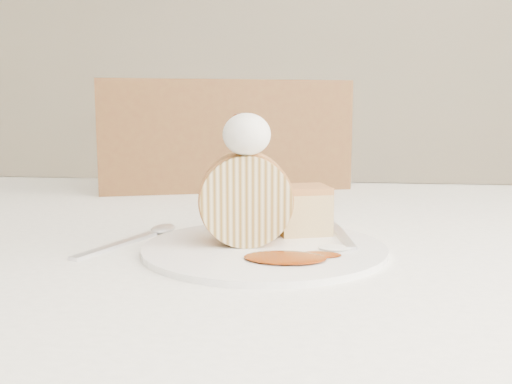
# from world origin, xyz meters

# --- Properties ---
(table) EXTENTS (1.40, 0.90, 0.75)m
(table) POSITION_xyz_m (0.00, 0.20, 0.66)
(table) COLOR white
(table) RESTS_ON ground
(chair_far) EXTENTS (0.57, 0.57, 0.95)m
(chair_far) POSITION_xyz_m (-0.18, 0.60, 0.54)
(chair_far) COLOR brown
(chair_far) RESTS_ON ground
(plate) EXTENTS (0.32, 0.32, 0.01)m
(plate) POSITION_xyz_m (-0.03, 0.07, 0.75)
(plate) COLOR white
(plate) RESTS_ON table
(roulade_slice) EXTENTS (0.10, 0.07, 0.09)m
(roulade_slice) POSITION_xyz_m (-0.05, 0.08, 0.80)
(roulade_slice) COLOR beige
(roulade_slice) RESTS_ON plate
(cake_chunk) EXTENTS (0.07, 0.07, 0.05)m
(cake_chunk) POSITION_xyz_m (0.00, 0.14, 0.78)
(cake_chunk) COLOR #A7733F
(cake_chunk) RESTS_ON plate
(whipped_cream) EXTENTS (0.05, 0.05, 0.04)m
(whipped_cream) POSITION_xyz_m (-0.05, 0.07, 0.87)
(whipped_cream) COLOR white
(whipped_cream) RESTS_ON roulade_slice
(caramel_drizzle) EXTENTS (0.02, 0.02, 0.01)m
(caramel_drizzle) POSITION_xyz_m (-0.05, 0.08, 0.90)
(caramel_drizzle) COLOR #6C2304
(caramel_drizzle) RESTS_ON whipped_cream
(caramel_pool) EXTENTS (0.09, 0.07, 0.00)m
(caramel_pool) POSITION_xyz_m (-0.01, 0.02, 0.76)
(caramel_pool) COLOR #6C2304
(caramel_pool) RESTS_ON plate
(fork) EXTENTS (0.04, 0.15, 0.00)m
(fork) POSITION_xyz_m (0.05, 0.12, 0.76)
(fork) COLOR silver
(fork) RESTS_ON plate
(spoon) EXTENTS (0.07, 0.16, 0.00)m
(spoon) POSITION_xyz_m (-0.19, 0.07, 0.75)
(spoon) COLOR silver
(spoon) RESTS_ON table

